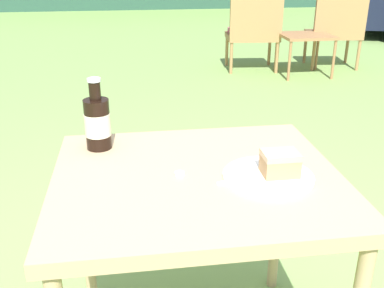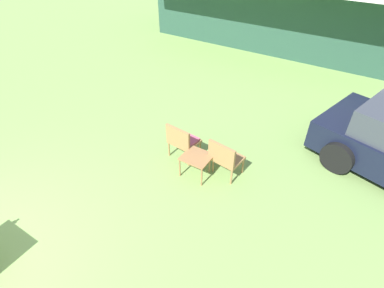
{
  "view_description": "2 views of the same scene",
  "coord_description": "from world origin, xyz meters",
  "px_view_note": "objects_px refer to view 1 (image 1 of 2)",
  "views": [
    {
      "loc": [
        -0.17,
        -1.1,
        1.25
      ],
      "look_at": [
        0.0,
        0.1,
        0.74
      ],
      "focal_mm": 42.0,
      "sensor_mm": 36.0,
      "label": 1
    },
    {
      "loc": [
        3.97,
        -0.09,
        4.13
      ],
      "look_at": [
        1.78,
        3.39,
        0.9
      ],
      "focal_mm": 28.0,
      "sensor_mm": 36.0,
      "label": 2
    }
  ],
  "objects_px": {
    "garden_side_table": "(306,39)",
    "cake_on_plate": "(273,171)",
    "wicker_chair_plain": "(336,29)",
    "wicker_chair_cushioned": "(253,31)",
    "patio_table": "(197,198)",
    "cola_bottle_near": "(98,122)"
  },
  "relations": [
    {
      "from": "garden_side_table",
      "to": "patio_table",
      "type": "xyz_separation_m",
      "value": [
        -1.75,
        -3.61,
        0.21
      ]
    },
    {
      "from": "wicker_chair_cushioned",
      "to": "wicker_chair_plain",
      "type": "bearing_deg",
      "value": -176.02
    },
    {
      "from": "wicker_chair_plain",
      "to": "cake_on_plate",
      "type": "relative_size",
      "value": 3.25
    },
    {
      "from": "patio_table",
      "to": "wicker_chair_plain",
      "type": "bearing_deg",
      "value": 60.28
    },
    {
      "from": "wicker_chair_cushioned",
      "to": "garden_side_table",
      "type": "relative_size",
      "value": 1.5
    },
    {
      "from": "wicker_chair_cushioned",
      "to": "patio_table",
      "type": "relative_size",
      "value": 1.01
    },
    {
      "from": "garden_side_table",
      "to": "cake_on_plate",
      "type": "xyz_separation_m",
      "value": [
        -1.55,
        -3.66,
        0.31
      ]
    },
    {
      "from": "patio_table",
      "to": "cola_bottle_near",
      "type": "bearing_deg",
      "value": 140.51
    },
    {
      "from": "cake_on_plate",
      "to": "wicker_chair_cushioned",
      "type": "bearing_deg",
      "value": 75.28
    },
    {
      "from": "wicker_chair_cushioned",
      "to": "cola_bottle_near",
      "type": "xyz_separation_m",
      "value": [
        -1.52,
        -3.66,
        0.32
      ]
    },
    {
      "from": "wicker_chair_cushioned",
      "to": "cola_bottle_near",
      "type": "height_order",
      "value": "cola_bottle_near"
    },
    {
      "from": "patio_table",
      "to": "cola_bottle_near",
      "type": "xyz_separation_m",
      "value": [
        -0.28,
        0.23,
        0.16
      ]
    },
    {
      "from": "wicker_chair_plain",
      "to": "patio_table",
      "type": "bearing_deg",
      "value": 67.98
    },
    {
      "from": "wicker_chair_cushioned",
      "to": "patio_table",
      "type": "height_order",
      "value": "wicker_chair_cushioned"
    },
    {
      "from": "patio_table",
      "to": "cake_on_plate",
      "type": "relative_size",
      "value": 3.21
    },
    {
      "from": "wicker_chair_cushioned",
      "to": "cola_bottle_near",
      "type": "distance_m",
      "value": 3.98
    },
    {
      "from": "cake_on_plate",
      "to": "patio_table",
      "type": "bearing_deg",
      "value": 166.41
    },
    {
      "from": "wicker_chair_plain",
      "to": "garden_side_table",
      "type": "distance_m",
      "value": 0.53
    },
    {
      "from": "wicker_chair_plain",
      "to": "garden_side_table",
      "type": "bearing_deg",
      "value": 37.54
    },
    {
      "from": "wicker_chair_plain",
      "to": "cake_on_plate",
      "type": "height_order",
      "value": "wicker_chair_plain"
    },
    {
      "from": "wicker_chair_plain",
      "to": "cake_on_plate",
      "type": "xyz_separation_m",
      "value": [
        -2.01,
        -3.92,
        0.25
      ]
    },
    {
      "from": "garden_side_table",
      "to": "cake_on_plate",
      "type": "bearing_deg",
      "value": -112.94
    }
  ]
}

